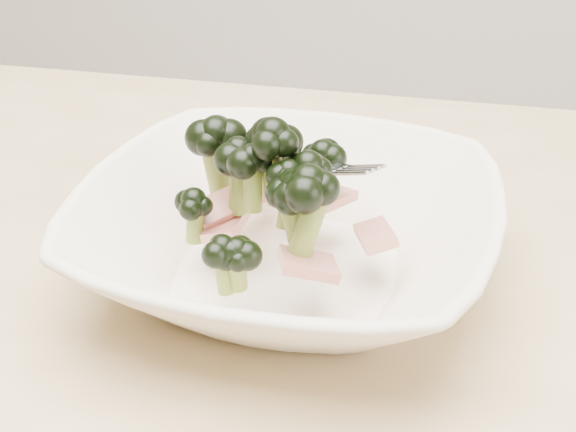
# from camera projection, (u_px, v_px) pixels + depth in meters

# --- Properties ---
(dining_table) EXTENTS (1.20, 0.80, 0.75)m
(dining_table) POSITION_uv_depth(u_px,v_px,m) (140.00, 387.00, 0.62)
(dining_table) COLOR tan
(dining_table) RESTS_ON ground
(broccoli_dish) EXTENTS (0.30, 0.30, 0.13)m
(broccoli_dish) POSITION_uv_depth(u_px,v_px,m) (286.00, 228.00, 0.55)
(broccoli_dish) COLOR beige
(broccoli_dish) RESTS_ON dining_table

